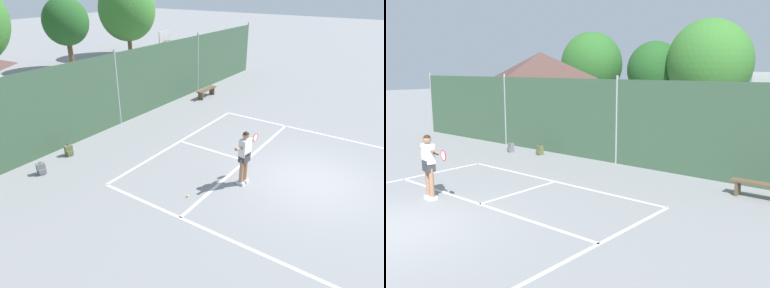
% 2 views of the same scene
% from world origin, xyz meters
% --- Properties ---
extents(ground_plane, '(120.00, 120.00, 0.00)m').
position_xyz_m(ground_plane, '(0.00, 0.00, 0.00)').
color(ground_plane, gray).
extents(court_markings, '(8.30, 11.10, 0.01)m').
position_xyz_m(court_markings, '(0.00, 0.65, 0.00)').
color(court_markings, white).
rests_on(court_markings, ground).
extents(chainlink_fence, '(26.09, 0.09, 3.40)m').
position_xyz_m(chainlink_fence, '(-0.00, 9.00, 1.63)').
color(chainlink_fence, '#38563D').
rests_on(chainlink_fence, ground).
extents(basketball_hoop, '(0.90, 0.67, 3.55)m').
position_xyz_m(basketball_hoop, '(5.01, 10.31, 2.31)').
color(basketball_hoop, yellow).
rests_on(basketball_hoop, ground).
extents(clubhouse_building, '(6.76, 4.32, 4.52)m').
position_xyz_m(clubhouse_building, '(-7.29, 12.22, 2.34)').
color(clubhouse_building, beige).
rests_on(clubhouse_building, ground).
extents(treeline_backdrop, '(26.78, 4.59, 6.53)m').
position_xyz_m(treeline_backdrop, '(1.11, 20.02, 3.83)').
color(treeline_backdrop, brown).
rests_on(treeline_backdrop, ground).
extents(tennis_player, '(1.44, 0.30, 1.85)m').
position_xyz_m(tennis_player, '(-1.43, 1.87, 1.11)').
color(tennis_player, silver).
rests_on(tennis_player, ground).
extents(tennis_ball, '(0.07, 0.07, 0.07)m').
position_xyz_m(tennis_ball, '(-3.14, 2.89, 0.03)').
color(tennis_ball, '#CCE033').
rests_on(tennis_ball, ground).
extents(backpack_grey, '(0.32, 0.31, 0.46)m').
position_xyz_m(backpack_grey, '(-4.88, 7.87, 0.19)').
color(backpack_grey, slate).
rests_on(backpack_grey, ground).
extents(backpack_olive, '(0.31, 0.29, 0.46)m').
position_xyz_m(backpack_olive, '(-3.45, 8.25, 0.19)').
color(backpack_olive, '#566038').
rests_on(backpack_olive, ground).
extents(courtside_bench, '(1.60, 0.36, 0.48)m').
position_xyz_m(courtside_bench, '(5.72, 7.85, 0.36)').
color(courtside_bench, brown).
rests_on(courtside_bench, ground).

